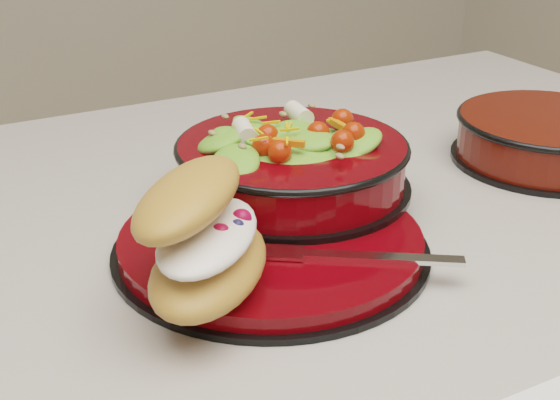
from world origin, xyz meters
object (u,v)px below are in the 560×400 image
dinner_plate (272,243)px  extra_bowl (548,136)px  croissant (205,236)px  salad_bowl (292,156)px  fork (350,256)px

dinner_plate → extra_bowl: size_ratio=1.33×
dinner_plate → croissant: 0.12m
salad_bowl → dinner_plate: bearing=-129.2°
dinner_plate → fork: (0.04, -0.07, 0.01)m
croissant → fork: bearing=-56.8°
fork → extra_bowl: size_ratio=0.73×
salad_bowl → extra_bowl: size_ratio=1.11×
dinner_plate → croissant: (-0.09, -0.05, 0.05)m
salad_bowl → extra_bowl: salad_bowl is taller
croissant → extra_bowl: (0.46, 0.10, -0.03)m
fork → croissant: bearing=116.4°
dinner_plate → salad_bowl: size_ratio=1.20×
fork → salad_bowl: bearing=24.0°
salad_bowl → croissant: bearing=-138.6°
salad_bowl → extra_bowl: bearing=-5.1°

